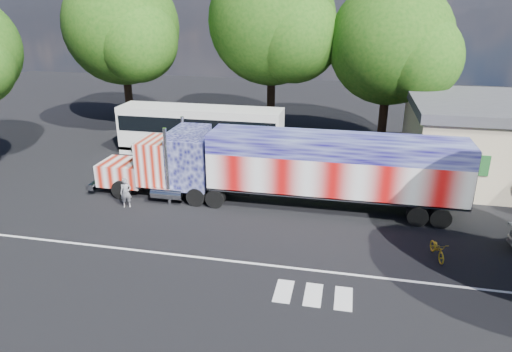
% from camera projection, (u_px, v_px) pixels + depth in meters
% --- Properties ---
extents(ground, '(100.00, 100.00, 0.00)m').
position_uv_depth(ground, '(244.00, 231.00, 23.46)').
color(ground, black).
extents(lane_markings, '(30.00, 2.67, 0.01)m').
position_uv_depth(lane_markings, '(262.00, 274.00, 19.68)').
color(lane_markings, silver).
rests_on(lane_markings, ground).
extents(semi_truck, '(21.48, 3.39, 4.58)m').
position_uv_depth(semi_truck, '(287.00, 166.00, 25.67)').
color(semi_truck, black).
rests_on(semi_truck, ground).
extents(coach_bus, '(12.53, 2.92, 3.64)m').
position_uv_depth(coach_bus, '(201.00, 130.00, 34.79)').
color(coach_bus, silver).
rests_on(coach_bus, ground).
extents(woman, '(0.75, 0.63, 1.74)m').
position_uv_depth(woman, '(126.00, 193.00, 25.93)').
color(woman, slate).
rests_on(woman, ground).
extents(bicycle, '(0.90, 1.74, 0.87)m').
position_uv_depth(bicycle, '(437.00, 249.00, 20.84)').
color(bicycle, gold).
rests_on(bicycle, ground).
extents(tree_n_mid, '(11.01, 10.49, 14.84)m').
position_uv_depth(tree_n_mid, '(274.00, 22.00, 37.56)').
color(tree_n_mid, black).
rests_on(tree_n_mid, ground).
extents(tree_nw_a, '(10.40, 9.91, 14.03)m').
position_uv_depth(tree_nw_a, '(123.00, 27.00, 39.36)').
color(tree_nw_a, black).
rests_on(tree_nw_a, ground).
extents(tree_ne_a, '(9.87, 9.40, 12.82)m').
position_uv_depth(tree_ne_a, '(393.00, 44.00, 34.73)').
color(tree_ne_a, black).
rests_on(tree_ne_a, ground).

